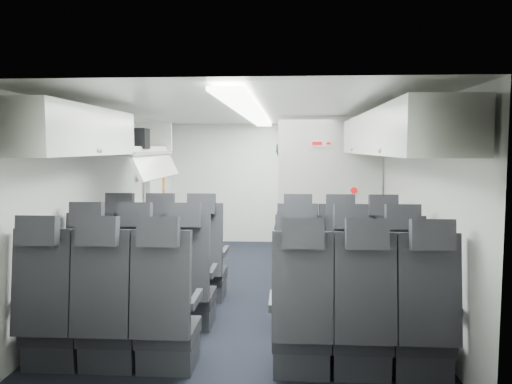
# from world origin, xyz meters

# --- Properties ---
(cabin_shell) EXTENTS (3.41, 6.01, 2.16)m
(cabin_shell) POSITION_xyz_m (0.00, 0.00, 1.12)
(cabin_shell) COLOR black
(cabin_shell) RESTS_ON ground
(seat_row_front) EXTENTS (3.33, 0.56, 1.24)m
(seat_row_front) POSITION_xyz_m (-0.00, -0.53, 0.40)
(seat_row_front) COLOR black
(seat_row_front) RESTS_ON cabin_shell
(seat_row_mid) EXTENTS (3.33, 0.56, 1.24)m
(seat_row_mid) POSITION_xyz_m (-0.00, -1.43, 0.40)
(seat_row_mid) COLOR black
(seat_row_mid) RESTS_ON cabin_shell
(seat_row_rear) EXTENTS (3.33, 0.56, 1.24)m
(seat_row_rear) POSITION_xyz_m (-0.00, -2.33, 0.40)
(seat_row_rear) COLOR black
(seat_row_rear) RESTS_ON cabin_shell
(overhead_bin_left_rear) EXTENTS (0.53, 1.80, 0.40)m
(overhead_bin_left_rear) POSITION_xyz_m (-1.40, -2.00, 1.86)
(overhead_bin_left_rear) COLOR white
(overhead_bin_left_rear) RESTS_ON cabin_shell
(overhead_bin_left_front_open) EXTENTS (0.64, 1.70, 0.72)m
(overhead_bin_left_front_open) POSITION_xyz_m (-1.44, -0.25, 1.74)
(overhead_bin_left_front_open) COLOR #9E9E93
(overhead_bin_left_front_open) RESTS_ON cabin_shell
(overhead_bin_right_rear) EXTENTS (0.53, 1.80, 0.40)m
(overhead_bin_right_rear) POSITION_xyz_m (1.40, -2.00, 1.86)
(overhead_bin_right_rear) COLOR white
(overhead_bin_right_rear) RESTS_ON cabin_shell
(overhead_bin_right_front) EXTENTS (0.53, 1.70, 0.40)m
(overhead_bin_right_front) POSITION_xyz_m (1.40, -0.25, 1.86)
(overhead_bin_right_front) COLOR white
(overhead_bin_right_front) RESTS_ON cabin_shell
(bulkhead_partition) EXTENTS (1.40, 0.15, 2.13)m
(bulkhead_partition) POSITION_xyz_m (0.98, 0.80, 1.08)
(bulkhead_partition) COLOR silver
(bulkhead_partition) RESTS_ON cabin_shell
(galley_unit) EXTENTS (0.85, 0.52, 1.90)m
(galley_unit) POSITION_xyz_m (0.95, 2.72, 0.95)
(galley_unit) COLOR #939399
(galley_unit) RESTS_ON cabin_shell
(boarding_door) EXTENTS (0.12, 1.27, 1.86)m
(boarding_door) POSITION_xyz_m (-1.64, 1.55, 0.95)
(boarding_door) COLOR silver
(boarding_door) RESTS_ON cabin_shell
(flight_attendant) EXTENTS (0.56, 0.74, 1.82)m
(flight_attendant) POSITION_xyz_m (0.44, 1.55, 0.91)
(flight_attendant) COLOR black
(flight_attendant) RESTS_ON ground
(carry_on_bag) EXTENTS (0.40, 0.29, 0.23)m
(carry_on_bag) POSITION_xyz_m (-1.38, -0.43, 1.83)
(carry_on_bag) COLOR black
(carry_on_bag) RESTS_ON overhead_bin_left_front_open
(papers) EXTENTS (0.21, 0.04, 0.14)m
(papers) POSITION_xyz_m (0.63, 1.50, 1.04)
(papers) COLOR white
(papers) RESTS_ON flight_attendant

